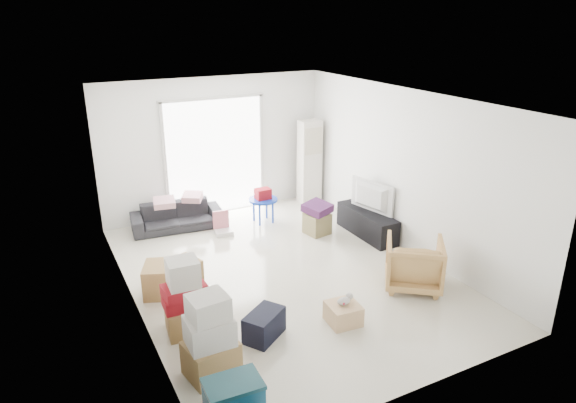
% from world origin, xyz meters
% --- Properties ---
extents(room_shell, '(4.98, 6.48, 3.18)m').
position_xyz_m(room_shell, '(0.00, 0.00, 1.35)').
color(room_shell, beige).
rests_on(room_shell, ground).
extents(sliding_door, '(2.10, 0.04, 2.33)m').
position_xyz_m(sliding_door, '(0.00, 2.98, 1.24)').
color(sliding_door, white).
rests_on(sliding_door, room_shell).
extents(ac_tower, '(0.45, 0.30, 1.75)m').
position_xyz_m(ac_tower, '(1.95, 2.65, 0.88)').
color(ac_tower, silver).
rests_on(ac_tower, room_shell).
extents(tv_console, '(0.41, 1.38, 0.46)m').
position_xyz_m(tv_console, '(2.00, 0.61, 0.23)').
color(tv_console, black).
rests_on(tv_console, room_shell).
extents(television, '(0.74, 1.05, 0.12)m').
position_xyz_m(television, '(2.00, 0.61, 0.52)').
color(television, black).
rests_on(television, tv_console).
extents(sofa, '(1.69, 0.66, 0.64)m').
position_xyz_m(sofa, '(-0.98, 2.50, 0.32)').
color(sofa, '#232428').
rests_on(sofa, room_shell).
extents(pillow_left, '(0.42, 0.36, 0.12)m').
position_xyz_m(pillow_left, '(-1.20, 2.46, 0.70)').
color(pillow_left, '#BC8995').
rests_on(pillow_left, sofa).
extents(pillow_right, '(0.49, 0.47, 0.13)m').
position_xyz_m(pillow_right, '(-0.65, 2.51, 0.71)').
color(pillow_right, '#BC8995').
rests_on(pillow_right, sofa).
extents(armchair, '(1.09, 1.08, 0.82)m').
position_xyz_m(armchair, '(1.50, -1.23, 0.41)').
color(armchair, tan).
rests_on(armchair, room_shell).
extents(box_stack_a, '(0.61, 0.54, 1.00)m').
position_xyz_m(box_stack_a, '(-1.80, -1.73, 0.45)').
color(box_stack_a, '#9E7647').
rests_on(box_stack_a, room_shell).
extents(box_stack_b, '(0.56, 0.55, 1.00)m').
position_xyz_m(box_stack_b, '(-1.80, -0.79, 0.43)').
color(box_stack_b, '#9E7647').
rests_on(box_stack_b, room_shell).
extents(box_stack_c, '(0.77, 0.72, 0.45)m').
position_xyz_m(box_stack_c, '(-1.77, 0.25, 0.23)').
color(box_stack_c, '#9E7647').
rests_on(box_stack_c, room_shell).
extents(loose_box, '(0.56, 0.56, 0.37)m').
position_xyz_m(loose_box, '(-1.48, 0.42, 0.18)').
color(loose_box, '#9E7647').
rests_on(loose_box, room_shell).
extents(duffel_bag, '(0.63, 0.57, 0.35)m').
position_xyz_m(duffel_bag, '(-0.98, -1.37, 0.17)').
color(duffel_bag, black).
rests_on(duffel_bag, room_shell).
extents(ottoman, '(0.45, 0.45, 0.39)m').
position_xyz_m(ottoman, '(1.23, 1.09, 0.20)').
color(ottoman, olive).
rests_on(ottoman, room_shell).
extents(blanket, '(0.55, 0.55, 0.14)m').
position_xyz_m(blanket, '(1.23, 1.09, 0.46)').
color(blanket, '#4E2154').
rests_on(blanket, ottoman).
extents(kids_table, '(0.56, 0.56, 0.68)m').
position_xyz_m(kids_table, '(0.59, 2.04, 0.49)').
color(kids_table, '#0C2EAB').
rests_on(kids_table, room_shell).
extents(toy_walker, '(0.34, 0.31, 0.42)m').
position_xyz_m(toy_walker, '(-0.31, 1.89, 0.12)').
color(toy_walker, silver).
rests_on(toy_walker, room_shell).
extents(wood_crate, '(0.44, 0.44, 0.27)m').
position_xyz_m(wood_crate, '(0.07, -1.56, 0.13)').
color(wood_crate, '#DEB280').
rests_on(wood_crate, room_shell).
extents(plush_bunny, '(0.25, 0.15, 0.12)m').
position_xyz_m(plush_bunny, '(0.10, -1.55, 0.33)').
color(plush_bunny, '#B2ADA8').
rests_on(plush_bunny, wood_crate).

